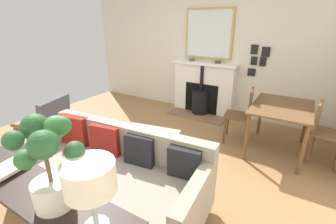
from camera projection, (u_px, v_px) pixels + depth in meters
ground_plane at (129, 157)px, 3.39m from camera, size 4.90×5.49×0.01m
wall_left at (201, 48)px, 4.85m from camera, size 0.12×5.49×2.71m
fireplace at (203, 91)px, 4.91m from camera, size 0.65×1.37×1.09m
mirror_over_mantel at (209, 34)px, 4.59m from camera, size 0.04×0.99×0.97m
mantel_bowl_near at (192, 60)px, 4.86m from camera, size 0.12×0.12×0.04m
mantel_bowl_far at (218, 62)px, 4.58m from camera, size 0.13×0.13×0.04m
sofa at (111, 175)px, 2.43m from camera, size 1.05×2.10×0.80m
ottoman at (148, 144)px, 3.27m from camera, size 0.69×0.89×0.40m
armchair_accent at (48, 120)px, 3.58m from camera, size 0.79×0.73×0.80m
console_table at (30, 195)px, 1.67m from camera, size 0.36×1.86×0.77m
table_lamp_far_end at (90, 180)px, 1.19m from camera, size 0.27×0.27×0.42m
potted_plant at (47, 159)px, 1.35m from camera, size 0.36×0.49×0.59m
book_stack at (7, 170)px, 1.77m from camera, size 0.29×0.23×0.04m
dining_table at (281, 112)px, 3.33m from camera, size 1.08×0.79×0.73m
dining_chair_near_fireplace at (244, 112)px, 3.64m from camera, size 0.45×0.45×0.91m
dining_chair_by_back_wall at (323, 128)px, 3.13m from camera, size 0.44×0.44×0.86m
photo_gallery_row at (258, 59)px, 4.27m from camera, size 0.02×0.34×0.58m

